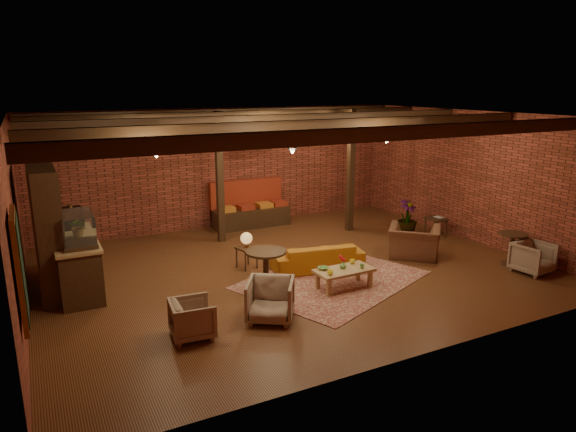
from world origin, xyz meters
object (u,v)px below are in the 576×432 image
side_table_book (436,219)px  round_table_right (512,244)px  armchair_a (192,317)px  plant_tall (409,182)px  armchair_b (270,298)px  coffee_table (343,271)px  side_table_lamp (246,241)px  armchair_right (415,237)px  armchair_far (533,256)px  sofa (317,257)px  round_table_left (266,264)px

side_table_book → round_table_right: size_ratio=0.74×
armchair_a → plant_tall: bearing=-61.0°
armchair_b → plant_tall: size_ratio=0.27×
armchair_a → side_table_book: armchair_a is taller
coffee_table → round_table_right: bearing=-7.5°
side_table_lamp → armchair_b: size_ratio=1.03×
side_table_lamp → armchair_a: (-1.92, -2.46, -0.27)m
armchair_right → plant_tall: plant_tall is taller
coffee_table → armchair_far: 4.11m
side_table_lamp → round_table_right: bearing=-24.8°
side_table_lamp → side_table_book: 5.19m
armchair_b → round_table_right: size_ratio=1.09×
sofa → armchair_right: armchair_right is taller
sofa → armchair_b: bearing=52.9°
coffee_table → sofa: bearing=85.7°
armchair_far → coffee_table: bearing=157.9°
armchair_a → plant_tall: plant_tall is taller
plant_tall → sofa: bearing=-161.2°
side_table_lamp → armchair_a: bearing=-128.0°
armchair_a → armchair_b: size_ratio=0.86×
side_table_book → armchair_a: bearing=-161.4°
coffee_table → side_table_lamp: bearing=123.1°
round_table_left → armchair_b: 1.25m
sofa → plant_tall: size_ratio=0.68×
coffee_table → armchair_b: 1.92m
round_table_left → armchair_b: (-0.45, -1.16, -0.15)m
side_table_lamp → round_table_left: 1.32m
round_table_right → plant_tall: (-0.56, 2.79, 0.93)m
armchair_b → round_table_left: bearing=100.9°
sofa → side_table_book: 3.94m
sofa → round_table_left: 1.59m
armchair_a → round_table_right: bearing=-84.1°
sofa → armchair_far: bearing=161.0°
round_table_left → plant_tall: bearing=19.7°
armchair_b → side_table_lamp: bearing=108.5°
armchair_b → round_table_right: bearing=32.9°
round_table_right → side_table_book: bearing=90.0°
armchair_b → armchair_a: bearing=-148.3°
sofa → round_table_left: bearing=32.2°
armchair_right → round_table_right: size_ratio=1.55×
side_table_lamp → plant_tall: 4.71m
sofa → side_table_book: size_ratio=3.63×
sofa → armchair_far: 4.46m
sofa → plant_tall: plant_tall is taller
side_table_lamp → armchair_a: 3.14m
round_table_right → armchair_right: bearing=138.6°
armchair_b → plant_tall: bearing=60.9°
sofa → armchair_b: armchair_b is taller
sofa → round_table_right: bearing=167.4°
side_table_book → armchair_far: bearing=-90.0°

